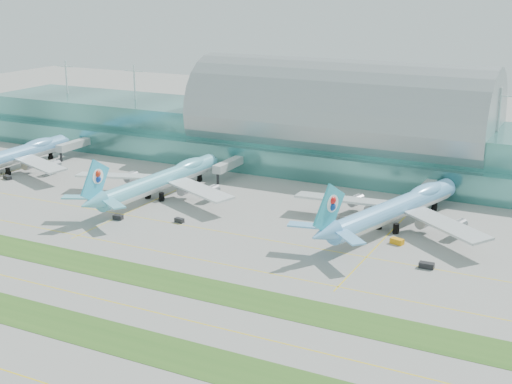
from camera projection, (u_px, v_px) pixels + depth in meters
The scene contains 16 objects.
ground at pixel (157, 283), 177.74m from camera, with size 700.00×700.00×0.00m, color gray.
terminal at pixel (339, 132), 283.85m from camera, with size 340.00×69.10×36.00m.
grass_strip_near at pixel (83, 329), 153.77m from camera, with size 420.00×12.00×0.08m, color #2D591E.
grass_strip_far at pixel (161, 280), 179.44m from camera, with size 420.00×12.00×0.08m, color #2D591E.
taxiline_a at pixel (14, 373), 136.67m from camera, with size 420.00×0.35×0.01m, color yellow.
taxiline_b at pixel (122, 304), 165.76m from camera, with size 420.00×0.35×0.01m, color yellow.
taxiline_c at pixel (195, 258), 193.13m from camera, with size 420.00×0.35×0.01m, color yellow.
taxiline_d at pixel (233, 234), 211.95m from camera, with size 420.00×0.35×0.01m, color yellow.
airliner_a at pixel (9, 156), 278.87m from camera, with size 66.07×74.87×20.63m.
airliner_b at pixel (162, 179), 246.66m from camera, with size 65.43×74.39×20.47m.
airliner_c at pixel (396, 207), 215.53m from camera, with size 64.56×74.77×21.00m.
gse_b at pixel (7, 177), 269.87m from camera, with size 4.07×1.78×1.41m, color black.
gse_c at pixel (118, 217), 224.40m from camera, with size 3.00×1.83×1.46m, color black.
gse_d at pixel (179, 220), 221.69m from camera, with size 3.01×1.51×1.40m, color black.
gse_e at pixel (397, 241), 203.61m from camera, with size 3.79×1.99×1.60m, color orange.
gse_f at pixel (427, 265), 186.45m from camera, with size 3.90×1.99×1.53m, color black.
Camera 1 is at (96.06, -135.09, 72.39)m, focal length 50.00 mm.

